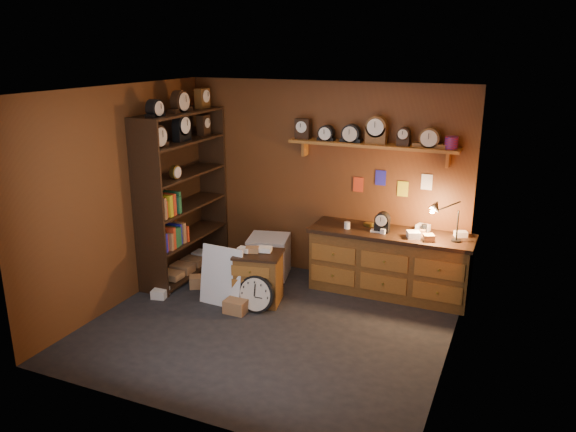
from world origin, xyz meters
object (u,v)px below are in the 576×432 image
at_px(big_round_clock, 256,294).
at_px(shelving_unit, 181,188).
at_px(workbench, 390,259).
at_px(low_cabinet, 259,275).

bearing_deg(big_round_clock, shelving_unit, 155.30).
relative_size(workbench, big_round_clock, 4.47).
height_order(workbench, low_cabinet, workbench).
height_order(shelving_unit, big_round_clock, shelving_unit).
relative_size(workbench, low_cabinet, 2.78).
bearing_deg(low_cabinet, workbench, 20.65).
bearing_deg(big_round_clock, low_cabinet, 109.58).
distance_m(shelving_unit, big_round_clock, 1.93).
xyz_separation_m(shelving_unit, big_round_clock, (1.48, -0.68, -1.03)).
relative_size(shelving_unit, big_round_clock, 5.53).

